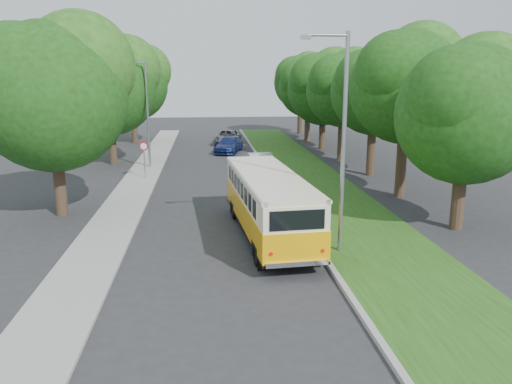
{
  "coord_description": "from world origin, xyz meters",
  "views": [
    {
      "loc": [
        -0.6,
        -19.79,
        6.55
      ],
      "look_at": [
        1.56,
        1.51,
        1.5
      ],
      "focal_mm": 35.0,
      "sensor_mm": 36.0,
      "label": 1
    }
  ],
  "objects": [
    {
      "name": "lamppost_far",
      "position": [
        -4.7,
        16.0,
        4.12
      ],
      "size": [
        1.71,
        0.16,
        7.5
      ],
      "color": "gray",
      "rests_on": "ground"
    },
    {
      "name": "grass_verge",
      "position": [
        5.95,
        5.0,
        0.07
      ],
      "size": [
        4.5,
        70.0,
        0.13
      ],
      "primitive_type": "cube",
      "color": "#254713",
      "rests_on": "ground"
    },
    {
      "name": "car_silver",
      "position": [
        3.0,
        11.51,
        0.64
      ],
      "size": [
        2.28,
        4.0,
        1.28
      ],
      "primitive_type": "imported",
      "rotation": [
        0.0,
        0.0,
        0.22
      ],
      "color": "#A5A5AA",
      "rests_on": "ground"
    },
    {
      "name": "ground",
      "position": [
        0.0,
        0.0,
        0.0
      ],
      "size": [
        120.0,
        120.0,
        0.0
      ],
      "primitive_type": "plane",
      "color": "#29292C",
      "rests_on": "ground"
    },
    {
      "name": "curb",
      "position": [
        3.6,
        5.0,
        0.07
      ],
      "size": [
        0.2,
        70.0,
        0.15
      ],
      "primitive_type": "cube",
      "color": "gray",
      "rests_on": "ground"
    },
    {
      "name": "car_white",
      "position": [
        3.0,
        12.42,
        0.73
      ],
      "size": [
        2.01,
        4.57,
        1.46
      ],
      "primitive_type": "imported",
      "rotation": [
        0.0,
        0.0,
        0.11
      ],
      "color": "silver",
      "rests_on": "ground"
    },
    {
      "name": "car_grey",
      "position": [
        1.56,
        28.34,
        0.68
      ],
      "size": [
        2.93,
        5.18,
        1.37
      ],
      "primitive_type": "imported",
      "rotation": [
        0.0,
        0.0,
        -0.14
      ],
      "color": "slate",
      "rests_on": "ground"
    },
    {
      "name": "lamppost_near",
      "position": [
        4.21,
        -2.5,
        4.37
      ],
      "size": [
        1.71,
        0.16,
        8.0
      ],
      "color": "gray",
      "rests_on": "ground"
    },
    {
      "name": "sidewalk",
      "position": [
        -4.8,
        5.0,
        0.06
      ],
      "size": [
        2.2,
        70.0,
        0.12
      ],
      "primitive_type": "cube",
      "color": "gray",
      "rests_on": "ground"
    },
    {
      "name": "car_blue",
      "position": [
        1.37,
        22.89,
        0.66
      ],
      "size": [
        2.98,
        4.85,
        1.31
      ],
      "primitive_type": "imported",
      "rotation": [
        0.0,
        0.0,
        -0.27
      ],
      "color": "navy",
      "rests_on": "ground"
    },
    {
      "name": "warning_sign",
      "position": [
        -4.5,
        11.98,
        1.71
      ],
      "size": [
        0.56,
        0.1,
        2.5
      ],
      "color": "gray",
      "rests_on": "ground"
    },
    {
      "name": "vintage_bus",
      "position": [
        1.9,
        -0.29,
        1.36
      ],
      "size": [
        3.06,
        9.31,
        2.72
      ],
      "primitive_type": null,
      "rotation": [
        0.0,
        0.0,
        0.08
      ],
      "color": "#FFAE08",
      "rests_on": "ground"
    },
    {
      "name": "treeline",
      "position": [
        3.15,
        17.99,
        5.93
      ],
      "size": [
        24.27,
        41.91,
        9.46
      ],
      "color": "#332319",
      "rests_on": "ground"
    }
  ]
}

